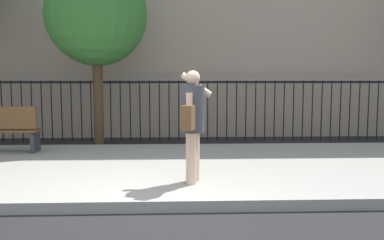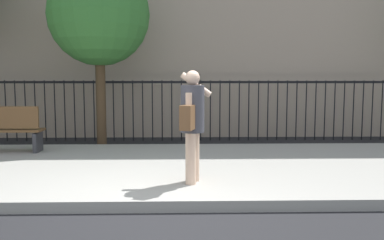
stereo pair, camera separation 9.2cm
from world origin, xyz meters
TOP-DOWN VIEW (x-y plane):
  - ground_plane at (0.00, 0.00)m, footprint 60.00×60.00m
  - sidewalk at (0.00, 2.20)m, footprint 28.00×4.40m
  - iron_fence at (0.00, 5.90)m, footprint 12.03×0.04m
  - pedestrian_on_phone at (0.54, 0.89)m, footprint 0.51×0.71m
  - street_tree_far at (-1.54, 4.92)m, footprint 2.37×2.37m

SIDE VIEW (x-z plane):
  - ground_plane at x=0.00m, z-range 0.00..0.00m
  - sidewalk at x=0.00m, z-range 0.00..0.15m
  - iron_fence at x=0.00m, z-range 0.22..1.82m
  - pedestrian_on_phone at x=0.54m, z-range 0.28..1.90m
  - street_tree_far at x=-1.54m, z-range 0.95..5.26m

